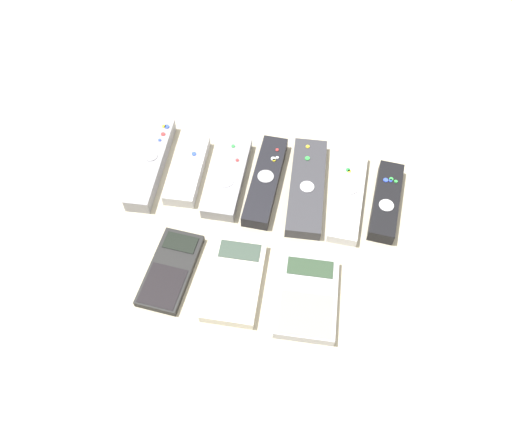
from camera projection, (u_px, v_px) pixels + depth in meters
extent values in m
plane|color=#B2A88E|center=(252.00, 240.00, 0.82)|extent=(3.00, 3.00, 0.00)
cube|color=gray|center=(151.00, 163.00, 0.89)|extent=(0.06, 0.20, 0.03)
cylinder|color=#99999E|center=(151.00, 156.00, 0.89)|extent=(0.02, 0.02, 0.00)
cylinder|color=blue|center=(160.00, 140.00, 0.91)|extent=(0.01, 0.01, 0.00)
cylinder|color=blue|center=(167.00, 127.00, 0.93)|extent=(0.01, 0.01, 0.00)
cylinder|color=red|center=(163.00, 134.00, 0.92)|extent=(0.01, 0.01, 0.00)
cylinder|color=yellow|center=(164.00, 126.00, 0.93)|extent=(0.01, 0.01, 0.00)
cube|color=#B7B7BC|center=(187.00, 170.00, 0.89)|extent=(0.06, 0.15, 0.02)
cylinder|color=silver|center=(191.00, 149.00, 0.90)|extent=(0.01, 0.01, 0.00)
cylinder|color=blue|center=(194.00, 154.00, 0.89)|extent=(0.01, 0.01, 0.00)
cube|color=gray|center=(228.00, 177.00, 0.88)|extent=(0.06, 0.18, 0.02)
cylinder|color=silver|center=(225.00, 181.00, 0.86)|extent=(0.03, 0.03, 0.00)
cylinder|color=red|center=(237.00, 160.00, 0.89)|extent=(0.01, 0.01, 0.00)
cylinder|color=green|center=(233.00, 146.00, 0.90)|extent=(0.01, 0.01, 0.00)
cube|color=black|center=(267.00, 181.00, 0.87)|extent=(0.05, 0.19, 0.02)
cylinder|color=#99999E|center=(267.00, 177.00, 0.86)|extent=(0.03, 0.03, 0.00)
cylinder|color=yellow|center=(274.00, 160.00, 0.88)|extent=(0.01, 0.01, 0.00)
cylinder|color=red|center=(277.00, 150.00, 0.90)|extent=(0.01, 0.01, 0.00)
cylinder|color=silver|center=(277.00, 158.00, 0.89)|extent=(0.01, 0.01, 0.00)
cylinder|color=silver|center=(273.00, 159.00, 0.89)|extent=(0.01, 0.01, 0.00)
cube|color=#333338|center=(307.00, 186.00, 0.87)|extent=(0.07, 0.21, 0.02)
cylinder|color=silver|center=(307.00, 187.00, 0.85)|extent=(0.02, 0.02, 0.00)
cylinder|color=green|center=(307.00, 158.00, 0.89)|extent=(0.01, 0.01, 0.00)
cylinder|color=yellow|center=(308.00, 147.00, 0.90)|extent=(0.01, 0.01, 0.00)
cube|color=silver|center=(348.00, 196.00, 0.86)|extent=(0.05, 0.19, 0.02)
cylinder|color=#99999E|center=(350.00, 188.00, 0.85)|extent=(0.03, 0.03, 0.00)
cylinder|color=green|center=(348.00, 170.00, 0.88)|extent=(0.01, 0.01, 0.00)
cylinder|color=silver|center=(354.00, 172.00, 0.87)|extent=(0.01, 0.01, 0.00)
cylinder|color=yellow|center=(349.00, 171.00, 0.87)|extent=(0.01, 0.01, 0.00)
cube|color=black|center=(386.00, 201.00, 0.85)|extent=(0.05, 0.16, 0.02)
cylinder|color=silver|center=(386.00, 205.00, 0.83)|extent=(0.02, 0.02, 0.00)
cylinder|color=blue|center=(386.00, 180.00, 0.86)|extent=(0.01, 0.01, 0.00)
cylinder|color=blue|center=(391.00, 181.00, 0.86)|extent=(0.01, 0.01, 0.00)
cylinder|color=green|center=(391.00, 179.00, 0.86)|extent=(0.01, 0.01, 0.00)
cylinder|color=green|center=(396.00, 181.00, 0.85)|extent=(0.01, 0.01, 0.00)
cube|color=black|center=(171.00, 270.00, 0.78)|extent=(0.07, 0.14, 0.01)
cube|color=black|center=(180.00, 243.00, 0.80)|extent=(0.05, 0.03, 0.00)
cube|color=black|center=(163.00, 286.00, 0.76)|extent=(0.06, 0.07, 0.00)
cube|color=beige|center=(234.00, 281.00, 0.77)|extent=(0.09, 0.15, 0.02)
cube|color=#38473D|center=(240.00, 251.00, 0.78)|extent=(0.07, 0.03, 0.00)
cube|color=gray|center=(230.00, 297.00, 0.74)|extent=(0.07, 0.07, 0.00)
cube|color=#B2B2B7|center=(307.00, 297.00, 0.75)|extent=(0.10, 0.14, 0.02)
cube|color=#2D422D|center=(310.00, 268.00, 0.77)|extent=(0.07, 0.03, 0.00)
cube|color=gray|center=(306.00, 314.00, 0.72)|extent=(0.08, 0.07, 0.00)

